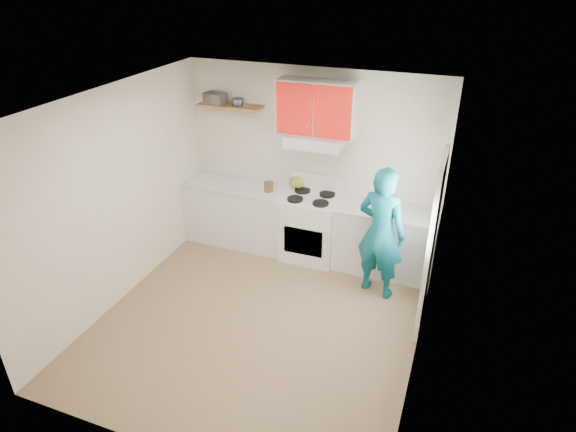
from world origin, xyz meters
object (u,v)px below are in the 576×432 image
at_px(tin, 238,102).
at_px(crock, 269,187).
at_px(stove, 311,227).
at_px(kettle, 297,182).
at_px(person, 381,233).

relative_size(tin, crock, 1.02).
relative_size(stove, crock, 5.85).
height_order(tin, crock, tin).
relative_size(kettle, person, 0.13).
distance_m(stove, person, 1.24).
bearing_deg(person, tin, -1.02).
height_order(kettle, person, person).
xyz_separation_m(stove, person, (1.06, -0.51, 0.39)).
bearing_deg(crock, tin, 160.70).
xyz_separation_m(kettle, crock, (-0.33, -0.25, -0.03)).
height_order(stove, tin, tin).
distance_m(stove, tin, 1.99).
bearing_deg(person, kettle, -12.65).
bearing_deg(kettle, crock, -136.61).
distance_m(tin, person, 2.61).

